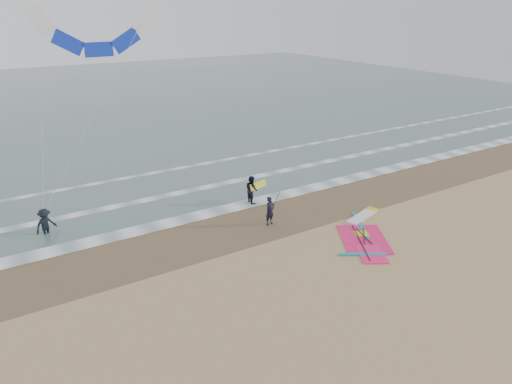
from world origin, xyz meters
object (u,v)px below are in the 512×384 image
windsurf_rig (364,233)px  surf_kite (97,35)px  person_standing (270,211)px  person_wading (45,219)px  person_walking (252,189)px

windsurf_rig → surf_kite: (-9.85, 11.35, 9.63)m
windsurf_rig → person_standing: person_standing is taller
windsurf_rig → person_wading: size_ratio=3.07×
person_wading → surf_kite: (4.44, 2.68, 8.77)m
person_standing → person_walking: bearing=62.5°
surf_kite → person_standing: bearing=-51.7°
person_wading → person_walking: bearing=-37.0°
person_standing → person_wading: bearing=139.2°
windsurf_rig → surf_kite: 17.85m
person_walking → surf_kite: 12.14m
windsurf_rig → person_wading: person_wading is taller
person_wading → surf_kite: size_ratio=0.18×
person_walking → surf_kite: surf_kite is taller
windsurf_rig → person_standing: size_ratio=3.39×
person_standing → person_walking: 3.16m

